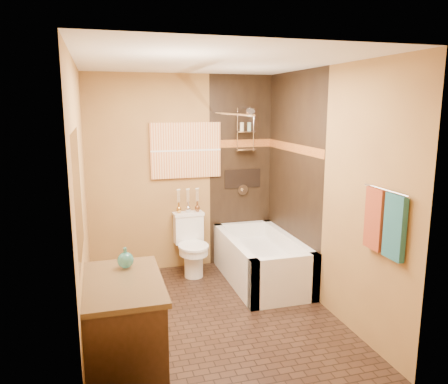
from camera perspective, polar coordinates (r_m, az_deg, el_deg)
name	(u,v)px	position (r m, az deg, el deg)	size (l,w,h in m)	color
floor	(214,317)	(4.61, -1.38, -16.00)	(3.00, 3.00, 0.00)	black
wall_left	(82,205)	(4.06, -18.07, -1.59)	(0.02, 3.00, 2.50)	#A88041
wall_right	(325,190)	(4.64, 13.04, 0.24)	(0.02, 3.00, 2.50)	#A88041
wall_back	(183,174)	(5.63, -5.35, 2.41)	(2.40, 0.02, 2.50)	#A88041
wall_front	(273,244)	(2.81, 6.40, -6.74)	(2.40, 0.02, 2.50)	#A88041
ceiling	(212,62)	(4.12, -1.55, 16.64)	(3.00, 3.00, 0.00)	silver
alcove_tile_back	(241,171)	(5.81, 2.20, 2.74)	(0.85, 0.01, 2.50)	black
alcove_tile_right	(293,179)	(5.29, 8.98, 1.74)	(0.01, 1.50, 2.50)	black
mosaic_band_back	(241,143)	(5.76, 2.26, 6.36)	(0.85, 0.01, 0.10)	brown
mosaic_band_right	(293,148)	(5.23, 9.01, 5.73)	(0.01, 1.50, 0.10)	brown
alcove_niche	(243,179)	(5.83, 2.44, 1.76)	(0.50, 0.01, 0.25)	black
shower_fixtures	(245,140)	(5.67, 2.83, 6.74)	(0.24, 0.33, 1.16)	silver
curtain_rod	(230,114)	(4.93, 0.81, 10.19)	(0.03, 0.03, 1.55)	silver
towel_bar	(386,190)	(3.71, 20.37, 0.22)	(0.02, 0.02, 0.55)	silver
towel_teal	(395,227)	(3.67, 21.41, -4.29)	(0.05, 0.22, 0.52)	#1B4D5A
towel_rust	(375,219)	(3.87, 19.08, -3.34)	(0.05, 0.22, 0.52)	maroon
sunset_painting	(186,150)	(5.57, -5.00, 5.44)	(0.90, 0.04, 0.70)	#D56732
vanity_mirror	(78,196)	(3.19, -18.53, -0.45)	(0.01, 1.00, 0.90)	white
bathtub	(261,263)	(5.41, 4.87, -9.26)	(0.80, 1.50, 0.55)	white
toilet	(191,244)	(5.57, -4.28, -6.83)	(0.39, 0.58, 0.76)	white
vanity	(124,332)	(3.56, -12.95, -17.44)	(0.58, 0.95, 0.84)	black
teal_bottle	(125,258)	(3.59, -12.76, -8.40)	(0.13, 0.13, 0.21)	#28786D
bud_vases	(188,200)	(5.59, -4.72, -1.03)	(0.31, 0.06, 0.30)	gold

